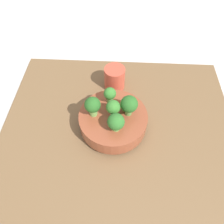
# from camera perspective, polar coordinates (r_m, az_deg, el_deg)

# --- Properties ---
(ground_plane) EXTENTS (6.00, 6.00, 0.00)m
(ground_plane) POSITION_cam_1_polar(r_m,az_deg,el_deg) (0.85, 1.25, -6.66)
(ground_plane) COLOR silver
(table) EXTENTS (0.81, 0.89, 0.03)m
(table) POSITION_cam_1_polar(r_m,az_deg,el_deg) (0.84, 1.26, -6.12)
(table) COLOR brown
(table) RESTS_ON ground_plane
(bowl) EXTENTS (0.25, 0.25, 0.07)m
(bowl) POSITION_cam_1_polar(r_m,az_deg,el_deg) (0.80, 0.00, -2.19)
(bowl) COLOR brown
(bowl) RESTS_ON table
(romanesco_piece_far) EXTENTS (0.04, 0.04, 0.08)m
(romanesco_piece_far) POSITION_cam_1_polar(r_m,az_deg,el_deg) (0.76, 3.51, 2.81)
(romanesco_piece_far) COLOR #609347
(romanesco_piece_far) RESTS_ON bowl
(broccoli_floret_right) EXTENTS (0.06, 0.06, 0.07)m
(broccoli_floret_right) POSITION_cam_1_polar(r_m,az_deg,el_deg) (0.71, 0.70, -2.63)
(broccoli_floret_right) COLOR #7AB256
(broccoli_floret_right) RESTS_ON bowl
(broccoli_floret_back) EXTENTS (0.06, 0.06, 0.08)m
(broccoli_floret_back) POSITION_cam_1_polar(r_m,az_deg,el_deg) (0.74, 4.16, 1.95)
(broccoli_floret_back) COLOR #609347
(broccoli_floret_back) RESTS_ON bowl
(broccoli_floret_left) EXTENTS (0.05, 0.05, 0.07)m
(broccoli_floret_left) POSITION_cam_1_polar(r_m,az_deg,el_deg) (0.79, -0.86, 4.65)
(broccoli_floret_left) COLOR #6BA34C
(broccoli_floret_left) RESTS_ON bowl
(broccoli_floret_center) EXTENTS (0.05, 0.05, 0.07)m
(broccoli_floret_center) POSITION_cam_1_polar(r_m,az_deg,el_deg) (0.74, 0.00, 1.18)
(broccoli_floret_center) COLOR #6BA34C
(broccoli_floret_center) RESTS_ON bowl
(broccoli_floret_front) EXTENTS (0.06, 0.06, 0.08)m
(broccoli_floret_front) POSITION_cam_1_polar(r_m,az_deg,el_deg) (0.74, -5.40, 1.69)
(broccoli_floret_front) COLOR #7AB256
(broccoli_floret_front) RESTS_ON bowl
(cup) EXTENTS (0.09, 0.09, 0.10)m
(cup) POSITION_cam_1_polar(r_m,az_deg,el_deg) (0.93, 0.42, 8.86)
(cup) COLOR #C64C38
(cup) RESTS_ON table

